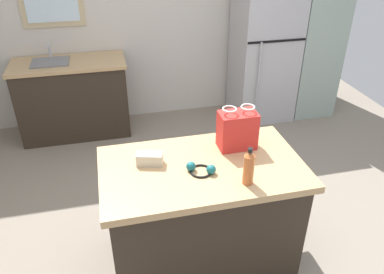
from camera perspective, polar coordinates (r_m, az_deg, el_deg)
name	(u,v)px	position (r m, az deg, el deg)	size (l,w,h in m)	color
ground	(210,234)	(3.33, 2.68, -14.26)	(6.03, 6.03, 0.00)	gray
back_wall	(157,11)	(4.83, -5.32, 18.20)	(5.02, 0.13, 2.64)	silver
kitchen_island	(201,214)	(2.84, 1.43, -11.46)	(1.37, 0.80, 0.88)	#33281E
refrigerator	(264,50)	(4.91, 10.73, 12.60)	(0.72, 0.68, 1.75)	#B7B7BC
tall_cabinet	(315,30)	(5.15, 17.96, 14.95)	(0.56, 0.61, 2.16)	#9EB2A8
sink_counter	(73,97)	(4.72, -17.32, 5.66)	(1.26, 0.60, 1.09)	#33281E
shopping_bag	(237,130)	(2.72, 6.78, 1.07)	(0.26, 0.16, 0.32)	red
small_box	(150,159)	(2.58, -6.33, -3.26)	(0.18, 0.08, 0.08)	beige
bottle	(249,168)	(2.38, 8.47, -4.55)	(0.07, 0.07, 0.26)	#C66633
ear_defenders	(201,169)	(2.50, 1.35, -4.82)	(0.20, 0.20, 0.06)	black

